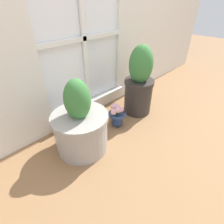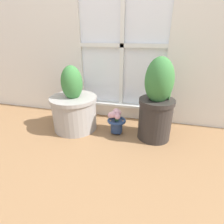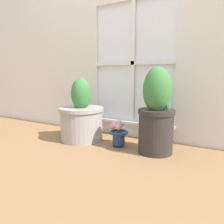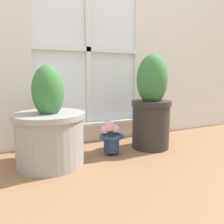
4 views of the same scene
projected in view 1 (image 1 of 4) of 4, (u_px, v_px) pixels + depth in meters
The scene contains 4 objects.
ground_plane at pixel (126, 134), 1.55m from camera, with size 10.00×10.00×0.00m, color olive.
potted_plant_left at pixel (81, 126), 1.30m from camera, with size 0.42×0.42×0.59m.
potted_plant_right at pixel (139, 84), 1.68m from camera, with size 0.29×0.29×0.68m.
flower_vase at pixel (117, 114), 1.58m from camera, with size 0.16×0.16×0.23m.
Camera 1 is at (-0.93, -0.73, 1.02)m, focal length 28.00 mm.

